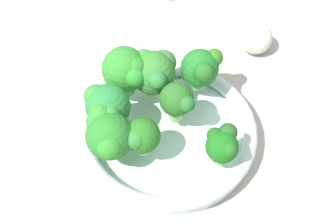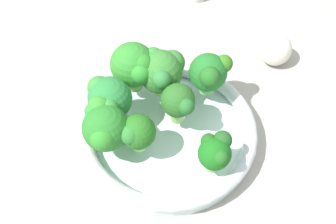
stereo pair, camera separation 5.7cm
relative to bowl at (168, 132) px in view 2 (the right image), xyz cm
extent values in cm
cube|color=#B4A99F|center=(-2.84, -0.03, -3.14)|extent=(130.00, 130.00, 2.50)
cylinder|color=white|center=(0.00, 0.00, -1.05)|extent=(24.86, 24.86, 1.66)
torus|color=silver|center=(0.00, 0.00, 0.79)|extent=(25.89, 25.89, 2.03)
cylinder|color=#88C55F|center=(1.93, 7.94, 2.80)|extent=(2.18, 2.18, 1.97)
sphere|color=#2B803A|center=(1.93, 7.94, 5.81)|extent=(6.24, 6.24, 6.24)
sphere|color=#388D2E|center=(-0.41, 9.06, 6.86)|extent=(3.38, 3.38, 3.38)
sphere|color=#398634|center=(0.19, 8.66, 6.37)|extent=(2.53, 2.53, 2.53)
sphere|color=#378636|center=(3.18, 9.36, 6.80)|extent=(3.31, 3.31, 3.31)
cylinder|color=#92C568|center=(1.04, -1.41, 3.11)|extent=(1.90, 1.90, 2.61)
sphere|color=#2A6323|center=(1.04, -1.41, 5.99)|extent=(4.85, 4.85, 4.85)
sphere|color=#276A2B|center=(-0.75, -2.42, 6.85)|extent=(2.25, 2.25, 2.25)
sphere|color=#235C20|center=(0.89, 0.32, 6.25)|extent=(2.02, 2.02, 2.02)
cylinder|color=#95D474|center=(-3.35, 4.13, 2.67)|extent=(2.18, 2.18, 1.72)
sphere|color=#266D1E|center=(-3.35, 4.13, 5.11)|extent=(4.83, 4.83, 4.83)
sphere|color=#2F7930|center=(-4.27, 5.12, 5.90)|extent=(2.75, 2.75, 2.75)
sphere|color=#327425|center=(-3.00, 5.69, 5.43)|extent=(2.25, 2.25, 2.25)
cylinder|color=#86BC60|center=(7.57, 4.75, 3.11)|extent=(2.45, 2.45, 2.59)
sphere|color=#31892D|center=(7.57, 4.75, 6.57)|extent=(6.68, 6.68, 6.68)
sphere|color=#2C8C2D|center=(5.12, 3.61, 7.32)|extent=(3.07, 3.07, 3.07)
sphere|color=#2C7F26|center=(6.22, 3.21, 7.93)|extent=(3.15, 3.15, 3.15)
cylinder|color=#76C060|center=(-7.13, -5.61, 2.69)|extent=(2.02, 2.02, 1.75)
sphere|color=#1A681A|center=(-7.13, -5.61, 4.98)|extent=(4.38, 4.38, 4.38)
sphere|color=#225721|center=(-5.80, -6.70, 6.00)|extent=(2.52, 2.52, 2.52)
sphere|color=#1D5C1A|center=(-5.82, -4.93, 5.88)|extent=(2.14, 2.14, 2.14)
sphere|color=#21621F|center=(-8.27, -6.13, 5.94)|extent=(2.12, 2.12, 2.12)
cylinder|color=#86BE52|center=(-2.48, 8.34, 2.64)|extent=(2.42, 2.42, 1.67)
sphere|color=#2A7B29|center=(-2.48, 8.34, 5.55)|extent=(6.38, 6.38, 6.38)
sphere|color=#2F8829|center=(-4.77, 8.52, 6.13)|extent=(3.49, 3.49, 3.49)
sphere|color=#318636|center=(-1.00, 9.74, 6.71)|extent=(2.74, 2.74, 2.74)
sphere|color=#338835|center=(-0.57, 7.84, 6.96)|extent=(2.63, 2.63, 2.63)
cylinder|color=#9ADA61|center=(6.38, 0.81, 2.93)|extent=(2.15, 2.15, 2.25)
sphere|color=#387F31|center=(6.38, 0.81, 6.16)|extent=(6.46, 6.46, 6.46)
sphere|color=#3B7F35|center=(7.72, -0.97, 6.54)|extent=(3.83, 3.83, 3.83)
sphere|color=#307B37|center=(3.72, 0.70, 7.47)|extent=(2.68, 2.68, 2.68)
sphere|color=#368A35|center=(8.04, 1.75, 7.19)|extent=(3.40, 3.40, 3.40)
cylinder|color=#77C060|center=(6.55, -6.21, 2.72)|extent=(2.63, 2.63, 1.81)
sphere|color=#237229|center=(6.55, -6.21, 5.49)|extent=(5.73, 5.73, 5.73)
sphere|color=#35741E|center=(7.15, -8.49, 6.59)|extent=(2.68, 2.68, 2.68)
sphere|color=#256722|center=(4.20, -6.07, 7.06)|extent=(3.01, 3.01, 3.01)
sphere|color=white|center=(15.65, -19.05, 0.89)|extent=(5.55, 5.55, 5.55)
camera|label=1|loc=(-34.23, 7.34, 49.88)|focal=44.27mm
camera|label=2|loc=(-34.96, 1.69, 49.88)|focal=44.27mm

